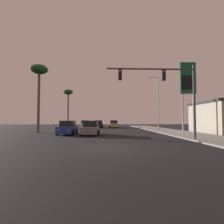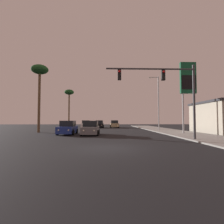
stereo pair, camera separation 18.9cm
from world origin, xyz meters
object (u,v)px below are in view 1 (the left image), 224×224
Objects in this scene: car_tan at (114,124)px; traffic_light_mast at (169,86)px; car_white at (85,124)px; car_black at (99,124)px; street_lamp at (157,100)px; car_blue at (68,128)px; car_grey at (91,128)px; palm_tree_far at (68,94)px; gas_station_sign at (188,82)px; palm_tree_near at (39,73)px.

traffic_light_mast is (3.56, -26.02, 3.99)m from car_tan.
car_black is at bearing 174.58° from car_white.
car_black is 0.48× the size of street_lamp.
car_blue is at bearing -151.74° from street_lamp.
car_black is 15.59m from street_lamp.
palm_tree_far is at bearing -70.95° from car_grey.
car_black is 18.38m from car_blue.
palm_tree_far reaches higher than car_blue.
traffic_light_mast is 8.60m from gas_station_sign.
gas_station_sign is at bearing -76.35° from street_lamp.
traffic_light_mast is at bearing -126.35° from gas_station_sign.
street_lamp reaches higher than car_tan.
street_lamp is at bearing 103.65° from gas_station_sign.
street_lamp is at bearing -41.47° from palm_tree_far.
car_grey is 0.48× the size of gas_station_sign.
car_grey is 26.58m from palm_tree_far.
car_tan is at bearing 97.78° from traffic_light_mast.
palm_tree_near reaches higher than car_white.
street_lamp is 0.94× the size of palm_tree_far.
car_white is at bearing 139.66° from street_lamp.
car_black is 26.23m from traffic_light_mast.
car_white is at bearing -80.50° from car_grey.
traffic_light_mast is at bearing -102.88° from street_lamp.
car_tan is 21.00m from palm_tree_near.
car_grey is at bearing 163.05° from car_blue.
car_blue is at bearing -78.17° from palm_tree_far.
car_black is 1.00× the size of car_blue.
car_white is 1.00× the size of car_grey.
car_blue is (-6.62, -19.18, 0.00)m from car_tan.
traffic_light_mast reaches higher than car_grey.
car_black is 22.56m from gas_station_sign.
palm_tree_far is (-8.04, 5.24, 7.60)m from car_black.
car_white is 0.56× the size of traffic_light_mast.
palm_tree_far is at bearing -32.39° from car_black.
car_blue is 9.67m from palm_tree_near.
car_tan is 20.43m from car_grey.
car_blue is 0.48× the size of gas_station_sign.
palm_tree_near is at bearing 62.28° from car_black.
palm_tree_near is (-7.74, 4.25, 7.67)m from car_grey.
car_tan and car_white have the same top height.
traffic_light_mast reaches higher than car_white.
palm_tree_near is (-19.99, 3.42, 1.81)m from gas_station_sign.
street_lamp and gas_station_sign have the same top height.
car_black is at bearing 123.43° from gas_station_sign.
traffic_light_mast is (7.03, -24.95, 3.99)m from car_black.
car_tan is 0.48× the size of gas_station_sign.
palm_tree_near reaches higher than street_lamp.
car_white is 17.68m from palm_tree_near.
gas_station_sign is at bearing 53.65° from traffic_light_mast.
car_white is at bearing -44.31° from palm_tree_far.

